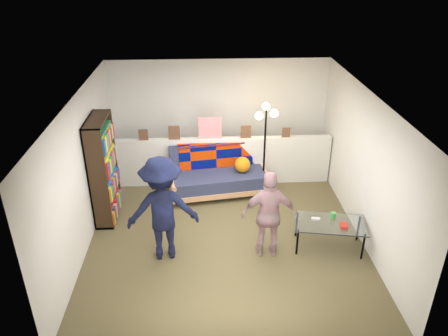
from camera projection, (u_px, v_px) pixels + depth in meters
name	position (u px, v px, depth m)	size (l,w,h in m)	color
ground	(225.00, 233.00, 7.46)	(5.00, 5.00, 0.00)	brown
room_shell	(224.00, 132.00, 7.12)	(4.60, 5.05, 2.45)	silver
half_wall_ledge	(220.00, 161.00, 8.84)	(4.45, 0.15, 1.00)	silver
ledge_decor	(209.00, 130.00, 8.50)	(2.97, 0.02, 0.45)	brown
futon_sofa	(219.00, 174.00, 8.58)	(2.04, 1.19, 0.83)	tan
bookshelf	(104.00, 173.00, 7.57)	(0.31, 0.93, 1.87)	black
coffee_table	(330.00, 224.00, 6.93)	(1.21, 0.80, 0.58)	black
floor_lamp	(265.00, 131.00, 8.22)	(0.41, 0.32, 1.80)	black
person_left	(162.00, 209.00, 6.57)	(1.10, 0.63, 1.70)	black
person_right	(269.00, 215.00, 6.65)	(0.85, 0.35, 1.45)	pink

